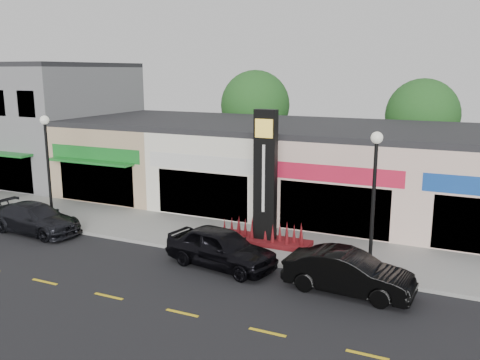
{
  "coord_description": "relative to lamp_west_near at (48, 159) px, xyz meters",
  "views": [
    {
      "loc": [
        11.12,
        -16.12,
        7.77
      ],
      "look_at": [
        1.86,
        4.0,
        2.99
      ],
      "focal_mm": 38.0,
      "sensor_mm": 36.0,
      "label": 1
    }
  ],
  "objects": [
    {
      "name": "car_black_conv",
      "position": [
        15.55,
        -1.65,
        -2.72
      ],
      "size": [
        1.89,
        4.67,
        1.51
      ],
      "primitive_type": "imported",
      "rotation": [
        0.0,
        0.0,
        1.5
      ],
      "color": "black",
      "rests_on": "ground"
    },
    {
      "name": "car_black_sedan",
      "position": [
        10.32,
        -1.34,
        -2.67
      ],
      "size": [
        2.69,
        4.99,
        1.61
      ],
      "primitive_type": "imported",
      "rotation": [
        0.0,
        0.0,
        1.4
      ],
      "color": "black",
      "rests_on": "ground"
    },
    {
      "name": "building_grey_2story",
      "position": [
        -10.0,
        8.98,
        0.67
      ],
      "size": [
        12.0,
        10.95,
        8.3
      ],
      "color": "slate",
      "rests_on": "ground"
    },
    {
      "name": "ground",
      "position": [
        8.0,
        -2.5,
        -3.48
      ],
      "size": [
        120.0,
        120.0,
        0.0
      ],
      "primitive_type": "plane",
      "color": "black",
      "rests_on": "ground"
    },
    {
      "name": "pylon_sign",
      "position": [
        11.0,
        1.7,
        -1.2
      ],
      "size": [
        4.2,
        1.3,
        6.0
      ],
      "color": "#530E12",
      "rests_on": "sidewalk"
    },
    {
      "name": "shop_cream",
      "position": [
        6.5,
        8.97,
        -1.08
      ],
      "size": [
        7.0,
        10.01,
        4.8
      ],
      "color": "white",
      "rests_on": "ground"
    },
    {
      "name": "car_dark_sedan",
      "position": [
        0.11,
        -1.18,
        -2.76
      ],
      "size": [
        2.28,
        5.02,
        1.43
      ],
      "primitive_type": "imported",
      "rotation": [
        0.0,
        0.0,
        1.51
      ],
      "color": "black",
      "rests_on": "ground"
    },
    {
      "name": "tree_rear_west",
      "position": [
        4.0,
        17.0,
        1.74
      ],
      "size": [
        5.2,
        5.2,
        7.83
      ],
      "color": "#382619",
      "rests_on": "ground"
    },
    {
      "name": "sidewalk",
      "position": [
        8.0,
        1.85,
        -3.4
      ],
      "size": [
        52.0,
        4.3,
        0.15
      ],
      "primitive_type": "cube",
      "color": "gray",
      "rests_on": "ground"
    },
    {
      "name": "curb",
      "position": [
        8.0,
        -0.4,
        -3.4
      ],
      "size": [
        52.0,
        0.2,
        0.15
      ],
      "primitive_type": "cube",
      "color": "gray",
      "rests_on": "ground"
    },
    {
      "name": "lamp_east_near",
      "position": [
        16.0,
        0.0,
        0.0
      ],
      "size": [
        0.44,
        0.44,
        5.47
      ],
      "color": "black",
      "rests_on": "sidewalk"
    },
    {
      "name": "shop_pink_w",
      "position": [
        13.5,
        8.97,
        -1.08
      ],
      "size": [
        7.0,
        10.01,
        4.8
      ],
      "color": "beige",
      "rests_on": "ground"
    },
    {
      "name": "shop_beige",
      "position": [
        -0.5,
        8.96,
        -1.08
      ],
      "size": [
        7.0,
        10.85,
        4.8
      ],
      "color": "tan",
      "rests_on": "ground"
    },
    {
      "name": "tree_rear_mid",
      "position": [
        16.0,
        17.0,
        1.41
      ],
      "size": [
        4.8,
        4.8,
        7.29
      ],
      "color": "#382619",
      "rests_on": "ground"
    },
    {
      "name": "lamp_west_near",
      "position": [
        0.0,
        0.0,
        0.0
      ],
      "size": [
        0.44,
        0.44,
        5.47
      ],
      "color": "black",
      "rests_on": "sidewalk"
    }
  ]
}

